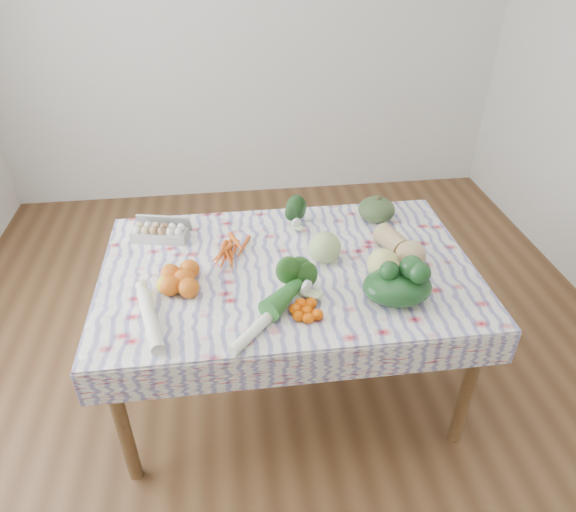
# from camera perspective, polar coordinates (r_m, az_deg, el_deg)

# --- Properties ---
(ground) EXTENTS (4.50, 4.50, 0.00)m
(ground) POSITION_cam_1_polar(r_m,az_deg,el_deg) (2.81, 0.00, -13.90)
(ground) COLOR #51331C
(ground) RESTS_ON ground
(wall_back) EXTENTS (4.00, 0.04, 2.80)m
(wall_back) POSITION_cam_1_polar(r_m,az_deg,el_deg) (4.17, -4.38, 24.71)
(wall_back) COLOR silver
(wall_back) RESTS_ON ground
(dining_table) EXTENTS (1.60, 1.00, 0.75)m
(dining_table) POSITION_cam_1_polar(r_m,az_deg,el_deg) (2.35, 0.00, -2.85)
(dining_table) COLOR brown
(dining_table) RESTS_ON ground
(tablecloth) EXTENTS (1.66, 1.06, 0.01)m
(tablecloth) POSITION_cam_1_polar(r_m,az_deg,el_deg) (2.30, 0.00, -1.31)
(tablecloth) COLOR silver
(tablecloth) RESTS_ON dining_table
(egg_carton) EXTENTS (0.28, 0.16, 0.07)m
(egg_carton) POSITION_cam_1_polar(r_m,az_deg,el_deg) (2.54, -14.08, 2.44)
(egg_carton) COLOR #ACACA6
(egg_carton) RESTS_ON tablecloth
(carrot_bunch) EXTENTS (0.25, 0.23, 0.04)m
(carrot_bunch) POSITION_cam_1_polar(r_m,az_deg,el_deg) (2.37, -6.06, 0.47)
(carrot_bunch) COLOR #DF5818
(carrot_bunch) RESTS_ON tablecloth
(kale_bunch) EXTENTS (0.17, 0.16, 0.12)m
(kale_bunch) POSITION_cam_1_polar(r_m,az_deg,el_deg) (2.57, 0.45, 4.58)
(kale_bunch) COLOR #1A3A18
(kale_bunch) RESTS_ON tablecloth
(kabocha_squash) EXTENTS (0.24, 0.24, 0.12)m
(kabocha_squash) POSITION_cam_1_polar(r_m,az_deg,el_deg) (2.66, 9.83, 5.14)
(kabocha_squash) COLOR #384F29
(kabocha_squash) RESTS_ON tablecloth
(cabbage) EXTENTS (0.16, 0.16, 0.15)m
(cabbage) POSITION_cam_1_polar(r_m,az_deg,el_deg) (2.30, 4.11, 0.96)
(cabbage) COLOR #A2BB74
(cabbage) RESTS_ON tablecloth
(butternut_squash) EXTENTS (0.22, 0.32, 0.13)m
(butternut_squash) POSITION_cam_1_polar(r_m,az_deg,el_deg) (2.38, 12.39, 1.23)
(butternut_squash) COLOR tan
(butternut_squash) RESTS_ON tablecloth
(orange_cluster) EXTENTS (0.28, 0.28, 0.09)m
(orange_cluster) POSITION_cam_1_polar(r_m,az_deg,el_deg) (2.20, -11.48, -2.44)
(orange_cluster) COLOR #D55E12
(orange_cluster) RESTS_ON tablecloth
(broccoli) EXTENTS (0.23, 0.23, 0.12)m
(broccoli) POSITION_cam_1_polar(r_m,az_deg,el_deg) (2.12, 0.84, -2.68)
(broccoli) COLOR #22501A
(broccoli) RESTS_ON tablecloth
(mandarin_cluster) EXTENTS (0.19, 0.19, 0.05)m
(mandarin_cluster) POSITION_cam_1_polar(r_m,az_deg,el_deg) (2.03, 2.14, -5.95)
(mandarin_cluster) COLOR #E55300
(mandarin_cluster) RESTS_ON tablecloth
(grapefruit) EXTENTS (0.15, 0.15, 0.14)m
(grapefruit) POSITION_cam_1_polar(r_m,az_deg,el_deg) (2.23, 10.52, -0.93)
(grapefruit) COLOR #DBD270
(grapefruit) RESTS_ON tablecloth
(spinach_bag) EXTENTS (0.29, 0.23, 0.12)m
(spinach_bag) POSITION_cam_1_polar(r_m,az_deg,el_deg) (2.13, 12.06, -3.33)
(spinach_bag) COLOR #133516
(spinach_bag) RESTS_ON tablecloth
(daikon) EXTENTS (0.14, 0.37, 0.05)m
(daikon) POSITION_cam_1_polar(r_m,az_deg,el_deg) (2.05, -15.06, -6.84)
(daikon) COLOR white
(daikon) RESTS_ON tablecloth
(leek) EXTENTS (0.32, 0.36, 0.05)m
(leek) POSITION_cam_1_polar(r_m,az_deg,el_deg) (1.99, -2.38, -6.89)
(leek) COLOR white
(leek) RESTS_ON tablecloth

